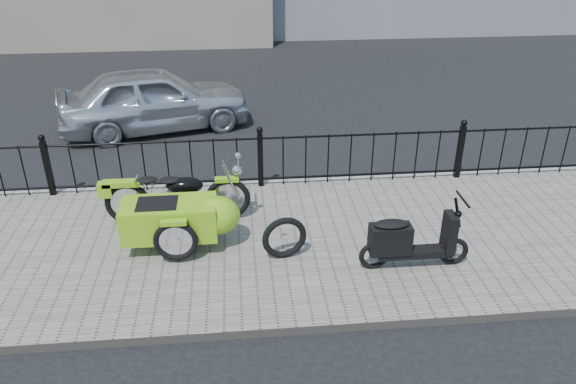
{
  "coord_description": "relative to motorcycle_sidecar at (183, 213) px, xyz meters",
  "views": [
    {
      "loc": [
        -0.38,
        -7.41,
        4.51
      ],
      "look_at": [
        0.34,
        -0.1,
        0.69
      ],
      "focal_mm": 35.0,
      "sensor_mm": 36.0,
      "label": 1
    }
  ],
  "objects": [
    {
      "name": "motorcycle_sidecar",
      "position": [
        0.0,
        0.0,
        0.0
      ],
      "size": [
        2.28,
        1.48,
        0.98
      ],
      "color": "black",
      "rests_on": "sidewalk"
    },
    {
      "name": "iron_fence",
      "position": [
        1.18,
        1.71,
        -0.01
      ],
      "size": [
        14.11,
        0.11,
        1.08
      ],
      "color": "black",
      "rests_on": "sidewalk"
    },
    {
      "name": "spare_tire",
      "position": [
        1.38,
        -0.54,
        -0.16
      ],
      "size": [
        0.63,
        0.2,
        0.63
      ],
      "primitive_type": "torus",
      "rotation": [
        1.57,
        0.0,
        0.18
      ],
      "color": "black",
      "rests_on": "sidewalk"
    },
    {
      "name": "scooter",
      "position": [
        2.99,
        -0.91,
        -0.08
      ],
      "size": [
        1.5,
        0.44,
        1.02
      ],
      "color": "black",
      "rests_on": "sidewalk"
    },
    {
      "name": "ground",
      "position": [
        1.18,
        0.41,
        -0.59
      ],
      "size": [
        120.0,
        120.0,
        0.0
      ],
      "primitive_type": "plane",
      "color": "black",
      "rests_on": "ground"
    },
    {
      "name": "sidewalk",
      "position": [
        1.18,
        -0.09,
        -0.53
      ],
      "size": [
        30.0,
        3.8,
        0.12
      ],
      "primitive_type": "cube",
      "color": "#6B655A",
      "rests_on": "ground"
    },
    {
      "name": "curb",
      "position": [
        1.18,
        1.85,
        -0.53
      ],
      "size": [
        30.0,
        0.1,
        0.12
      ],
      "primitive_type": "cube",
      "color": "gray",
      "rests_on": "ground"
    },
    {
      "name": "sedan_car",
      "position": [
        -0.94,
        4.96,
        0.1
      ],
      "size": [
        4.33,
        2.59,
        1.38
      ],
      "primitive_type": "imported",
      "rotation": [
        0.0,
        0.0,
        1.82
      ],
      "color": "silver",
      "rests_on": "ground"
    }
  ]
}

